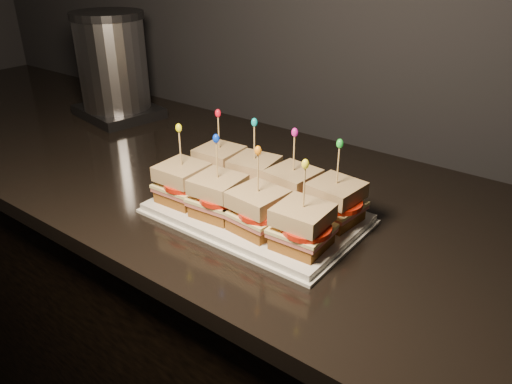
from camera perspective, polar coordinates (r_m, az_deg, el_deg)
The scene contains 64 objects.
cabinet at distance 1.50m, azimuth -8.83°, elevation -13.15°, with size 2.43×0.68×0.89m, color black.
granite_slab at distance 1.25m, azimuth -10.29°, elevation 3.25°, with size 2.47×0.72×0.03m, color black.
platter at distance 0.95m, azimuth 0.00°, elevation -2.47°, with size 0.39×0.24×0.02m, color white.
platter_rim at distance 0.96m, azimuth 0.00°, elevation -2.78°, with size 0.40×0.25×0.01m, color white.
sandwich_0_bread_bot at distance 1.06m, azimuth -4.12°, elevation 1.86°, with size 0.08×0.08×0.02m, color brown.
sandwich_0_ham at distance 1.05m, azimuth -4.15°, elevation 2.62°, with size 0.09×0.09×0.01m, color #B2584B.
sandwich_0_cheese at distance 1.05m, azimuth -4.16°, elevation 2.97°, with size 0.09×0.09×0.01m, color #F1E694.
sandwich_0_tomato at distance 1.04m, azimuth -3.89°, elevation 3.08°, with size 0.08×0.08×0.01m, color red.
sandwich_0_bread_top at distance 1.04m, azimuth -4.21°, elevation 4.29°, with size 0.08×0.08×0.03m, color brown.
sandwich_0_pick at distance 1.02m, azimuth -4.29°, elevation 6.58°, with size 0.00×0.00×0.09m, color tan.
sandwich_0_frill at distance 1.01m, azimuth -4.38°, elevation 8.97°, with size 0.01×0.01×0.02m, color red.
sandwich_1_bread_bot at distance 1.01m, azimuth -0.18°, elevation 0.53°, with size 0.08×0.08×0.02m, color brown.
sandwich_1_ham at distance 1.00m, azimuth -0.19°, elevation 1.32°, with size 0.09×0.09×0.01m, color #B2584B.
sandwich_1_cheese at distance 1.00m, azimuth -0.19°, elevation 1.69°, with size 0.09×0.09×0.01m, color #F1E694.
sandwich_1_tomato at distance 0.98m, azimuth 0.16°, elevation 1.78°, with size 0.08×0.08×0.01m, color red.
sandwich_1_bread_top at distance 0.99m, azimuth -0.19°, elevation 3.07°, with size 0.08×0.08×0.03m, color brown.
sandwich_1_pick at distance 0.97m, azimuth -0.19°, elevation 5.46°, with size 0.00×0.00×0.09m, color tan.
sandwich_1_frill at distance 0.95m, azimuth -0.20°, elevation 7.98°, with size 0.01×0.01×0.02m, color #09ACB4.
sandwich_2_bread_bot at distance 0.96m, azimuth 4.16°, elevation -0.94°, with size 0.08×0.08×0.02m, color brown.
sandwich_2_ham at distance 0.95m, azimuth 4.19°, elevation -0.12°, with size 0.09×0.09×0.01m, color #B2584B.
sandwich_2_cheese at distance 0.95m, azimuth 4.20°, elevation 0.26°, with size 0.09×0.09×0.01m, color #F1E694.
sandwich_2_tomato at distance 0.94m, azimuth 4.63°, elevation 0.34°, with size 0.08×0.08×0.01m, color red.
sandwich_2_bread_top at distance 0.94m, azimuth 4.25°, elevation 1.69°, with size 0.08×0.08×0.03m, color brown.
sandwich_2_pick at distance 0.92m, azimuth 4.35°, elevation 4.19°, with size 0.00×0.00×0.09m, color tan.
sandwich_2_frill at distance 0.90m, azimuth 4.45°, elevation 6.82°, with size 0.01×0.01×0.02m, color #D21AA0.
sandwich_3_bread_bot at distance 0.92m, azimuth 8.92°, elevation -2.54°, with size 0.08×0.08×0.02m, color brown.
sandwich_3_ham at distance 0.91m, azimuth 8.98°, elevation -1.69°, with size 0.09×0.09×0.01m, color #B2584B.
sandwich_3_cheese at distance 0.91m, azimuth 9.01°, elevation -1.31°, with size 0.09×0.09×0.01m, color #F1E694.
sandwich_3_tomato at distance 0.90m, azimuth 9.53°, elevation -1.24°, with size 0.08×0.08×0.01m, color red.
sandwich_3_bread_top at distance 0.90m, azimuth 9.13°, elevation 0.17°, with size 0.08×0.08×0.03m, color brown.
sandwich_3_pick at distance 0.88m, azimuth 9.34°, elevation 2.75°, with size 0.00×0.00×0.09m, color tan.
sandwich_3_frill at distance 0.86m, azimuth 9.56°, elevation 5.48°, with size 0.01×0.01×0.02m, color green.
sandwich_4_bread_bot at distance 0.99m, azimuth -8.28°, elevation -0.29°, with size 0.08×0.08×0.02m, color brown.
sandwich_4_ham at distance 0.98m, azimuth -8.34°, elevation 0.51°, with size 0.09×0.09×0.01m, color #B2584B.
sandwich_4_cheese at distance 0.98m, azimuth -8.37°, elevation 0.88°, with size 0.09×0.09×0.01m, color #F1E694.
sandwich_4_tomato at distance 0.96m, azimuth -8.14°, elevation 0.97°, with size 0.08×0.08×0.01m, color red.
sandwich_4_bread_top at distance 0.97m, azimuth -8.47°, elevation 2.28°, with size 0.08×0.08×0.03m, color brown.
sandwich_4_pick at distance 0.95m, azimuth -8.65°, elevation 4.70°, with size 0.00×0.00×0.09m, color tan.
sandwich_4_frill at distance 0.94m, azimuth -8.83°, elevation 7.26°, with size 0.01×0.01×0.02m, color #F6F50B.
sandwich_5_bread_bot at distance 0.93m, azimuth -4.28°, elevation -1.84°, with size 0.08×0.08×0.02m, color brown.
sandwich_5_ham at distance 0.93m, azimuth -4.32°, elevation -1.01°, with size 0.09×0.09×0.01m, color #B2584B.
sandwich_5_cheese at distance 0.92m, azimuth -4.33°, elevation -0.62°, with size 0.09×0.09×0.01m, color #F1E694.
sandwich_5_tomato at distance 0.91m, azimuth -4.03°, elevation -0.55°, with size 0.08×0.08×0.01m, color red.
sandwich_5_bread_top at distance 0.91m, azimuth -4.39°, elevation 0.85°, with size 0.08×0.08×0.03m, color brown.
sandwich_5_pick at distance 0.89m, azimuth -4.49°, elevation 3.40°, with size 0.00×0.00×0.09m, color tan.
sandwich_5_frill at distance 0.88m, azimuth -4.59°, elevation 6.11°, with size 0.01×0.01×0.02m, color #0834E2.
sandwich_6_bread_bot at distance 0.88m, azimuth 0.21°, elevation -3.58°, with size 0.08×0.08×0.02m, color brown.
sandwich_6_ham at distance 0.87m, azimuth 0.21°, elevation -2.71°, with size 0.09×0.09×0.01m, color #B2584B.
sandwich_6_cheese at distance 0.87m, azimuth 0.21°, elevation -2.31°, with size 0.09×0.09×0.01m, color #F1E694.
sandwich_6_tomato at distance 0.86m, azimuth 0.61°, elevation -2.26°, with size 0.08×0.08×0.01m, color red.
sandwich_6_bread_top at distance 0.86m, azimuth 0.22°, elevation -0.77°, with size 0.08×0.08×0.03m, color brown.
sandwich_6_pick at distance 0.84m, azimuth 0.22°, elevation 1.91°, with size 0.00×0.00×0.09m, color tan.
sandwich_6_frill at distance 0.82m, azimuth 0.23°, elevation 4.76°, with size 0.01×0.01×0.02m, color orange.
sandwich_7_bread_bot at distance 0.84m, azimuth 5.24°, elevation -5.48°, with size 0.08×0.08×0.02m, color brown.
sandwich_7_ham at distance 0.83m, azimuth 5.28°, elevation -4.58°, with size 0.09×0.09×0.01m, color #B2584B.
sandwich_7_cheese at distance 0.83m, azimuth 5.30°, elevation -4.17°, with size 0.09×0.09×0.01m, color #F1E694.
sandwich_7_tomato at distance 0.81m, azimuth 5.81°, elevation -4.15°, with size 0.08×0.08×0.01m, color red.
sandwich_7_bread_top at distance 0.81m, azimuth 5.38°, elevation -2.58°, with size 0.08×0.08×0.03m, color brown.
sandwich_7_pick at distance 0.79m, azimuth 5.51°, elevation 0.21°, with size 0.00×0.00×0.09m, color tan.
sandwich_7_frill at distance 0.77m, azimuth 5.66°, elevation 3.19°, with size 0.01×0.01×0.02m, color yellow.
appliance_base at distance 1.58m, azimuth -15.40°, elevation 8.86°, with size 0.23×0.19×0.03m, color #262628.
appliance_body at distance 1.54m, azimuth -16.05°, elevation 13.83°, with size 0.19×0.19×0.25m, color silver.
appliance_lid at distance 1.52m, azimuth -16.72°, elevation 18.81°, with size 0.20×0.20×0.02m, color #262628.
appliance at distance 1.54m, azimuth -16.02°, elevation 13.66°, with size 0.23×0.19×0.30m, color silver, non-canonical shape.
Camera 1 is at (0.08, 0.88, 1.40)m, focal length 35.00 mm.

